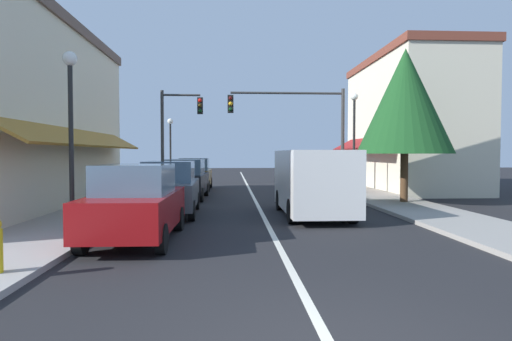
% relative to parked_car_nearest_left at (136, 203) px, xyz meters
% --- Properties ---
extents(ground_plane, '(80.00, 80.00, 0.00)m').
position_rel_parked_car_nearest_left_xyz_m(ground_plane, '(3.21, 12.00, -0.88)').
color(ground_plane, black).
extents(sidewalk_left, '(2.60, 56.00, 0.12)m').
position_rel_parked_car_nearest_left_xyz_m(sidewalk_left, '(-2.29, 12.00, -0.82)').
color(sidewalk_left, '#A39E99').
rests_on(sidewalk_left, ground).
extents(sidewalk_right, '(2.60, 56.00, 0.12)m').
position_rel_parked_car_nearest_left_xyz_m(sidewalk_right, '(8.71, 12.00, -0.82)').
color(sidewalk_right, gray).
rests_on(sidewalk_right, ground).
extents(lane_center_stripe, '(0.14, 52.00, 0.01)m').
position_rel_parked_car_nearest_left_xyz_m(lane_center_stripe, '(3.21, 12.00, -0.88)').
color(lane_center_stripe, silver).
rests_on(lane_center_stripe, ground).
extents(storefront_right_block, '(5.59, 10.20, 7.43)m').
position_rel_parked_car_nearest_left_xyz_m(storefront_right_block, '(12.14, 14.00, 2.84)').
color(storefront_right_block, beige).
rests_on(storefront_right_block, ground).
extents(parked_car_nearest_left, '(1.82, 4.12, 1.77)m').
position_rel_parked_car_nearest_left_xyz_m(parked_car_nearest_left, '(0.00, 0.00, 0.00)').
color(parked_car_nearest_left, maroon).
rests_on(parked_car_nearest_left, ground).
extents(parked_car_second_left, '(1.87, 4.14, 1.77)m').
position_rel_parked_car_nearest_left_xyz_m(parked_car_second_left, '(0.16, 4.34, 0.00)').
color(parked_car_second_left, '#4C5156').
rests_on(parked_car_second_left, ground).
extents(parked_car_third_left, '(1.87, 4.14, 1.77)m').
position_rel_parked_car_nearest_left_xyz_m(parked_car_third_left, '(0.16, 9.48, 0.00)').
color(parked_car_third_left, black).
rests_on(parked_car_third_left, ground).
extents(parked_car_far_left, '(1.79, 4.10, 1.77)m').
position_rel_parked_car_nearest_left_xyz_m(parked_car_far_left, '(0.15, 14.37, 0.00)').
color(parked_car_far_left, brown).
rests_on(parked_car_far_left, ground).
extents(van_in_lane, '(2.01, 5.18, 2.12)m').
position_rel_parked_car_nearest_left_xyz_m(van_in_lane, '(4.80, 3.92, 0.27)').
color(van_in_lane, silver).
rests_on(van_in_lane, ground).
extents(traffic_signal_mast_arm, '(6.10, 0.50, 5.40)m').
position_rel_parked_car_nearest_left_xyz_m(traffic_signal_mast_arm, '(5.80, 12.50, 2.89)').
color(traffic_signal_mast_arm, '#333333').
rests_on(traffic_signal_mast_arm, ground).
extents(traffic_signal_left_corner, '(2.32, 0.50, 5.48)m').
position_rel_parked_car_nearest_left_xyz_m(traffic_signal_left_corner, '(-0.86, 14.16, 2.68)').
color(traffic_signal_left_corner, '#333333').
rests_on(traffic_signal_left_corner, ground).
extents(street_lamp_left_near, '(0.36, 0.36, 4.60)m').
position_rel_parked_car_nearest_left_xyz_m(street_lamp_left_near, '(-1.90, 1.31, 2.24)').
color(street_lamp_left_near, black).
rests_on(street_lamp_left_near, ground).
extents(street_lamp_right_mid, '(0.36, 0.36, 4.92)m').
position_rel_parked_car_nearest_left_xyz_m(street_lamp_right_mid, '(8.08, 10.68, 2.42)').
color(street_lamp_right_mid, black).
rests_on(street_lamp_right_mid, ground).
extents(street_lamp_left_far, '(0.36, 0.36, 4.27)m').
position_rel_parked_car_nearest_left_xyz_m(street_lamp_left_far, '(-1.72, 18.32, 2.05)').
color(street_lamp_left_far, black).
rests_on(street_lamp_left_far, ground).
extents(tree_right_near, '(3.74, 3.74, 6.13)m').
position_rel_parked_car_nearest_left_xyz_m(tree_right_near, '(8.99, 6.79, 3.19)').
color(tree_right_near, '#4C331E').
rests_on(tree_right_near, ground).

